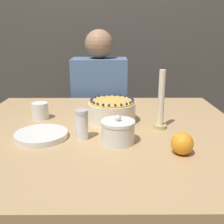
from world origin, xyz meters
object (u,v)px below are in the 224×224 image
object	(u,v)px
cake	(112,111)
person_man_blue_shirt	(100,119)
sugar_shaker	(82,125)
sugar_bowl	(118,132)
candle	(161,105)

from	to	relation	value
cake	person_man_blue_shirt	xyz separation A→B (m)	(-0.09, 0.68, -0.27)
sugar_shaker	sugar_bowl	bearing A→B (deg)	-13.95
sugar_bowl	cake	bearing A→B (deg)	94.95
sugar_shaker	person_man_blue_shirt	xyz separation A→B (m)	(0.04, 0.91, -0.28)
sugar_shaker	candle	size ratio (longest dim) A/B	0.46
candle	person_man_blue_shirt	size ratio (longest dim) A/B	0.23
cake	sugar_bowl	bearing A→B (deg)	-85.05
person_man_blue_shirt	sugar_shaker	bearing A→B (deg)	87.75
sugar_shaker	person_man_blue_shirt	world-z (taller)	person_man_blue_shirt
sugar_bowl	person_man_blue_shirt	bearing A→B (deg)	96.77
candle	cake	bearing A→B (deg)	156.96
sugar_bowl	sugar_shaker	size ratio (longest dim) A/B	1.10
cake	candle	size ratio (longest dim) A/B	0.85
cake	candle	bearing A→B (deg)	-23.04
cake	sugar_shaker	size ratio (longest dim) A/B	1.83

